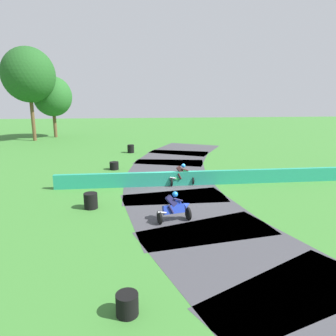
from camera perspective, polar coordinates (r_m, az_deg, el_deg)
The scene contains 11 objects.
ground_plane at distance 19.88m, azimuth 0.28°, elevation -3.23°, with size 120.00×120.00×0.00m, color #38752D.
track_asphalt at distance 20.10m, azimuth 4.50°, elevation -3.07°, with size 10.76×35.88×0.01m.
safety_barrier at distance 20.82m, azimuth 13.27°, elevation -1.54°, with size 0.30×23.72×0.90m, color #239375.
motorcycle_lead_green at distance 19.86m, azimuth 2.73°, elevation -1.30°, with size 1.68×0.85×1.43m.
motorcycle_chase_blue at distance 14.29m, azimuth 1.28°, elevation -7.26°, with size 1.68×1.07×1.43m.
tire_stack_near at distance 31.27m, azimuth -6.86°, elevation 3.53°, with size 0.66×0.66×0.80m.
tire_stack_mid_a at distance 24.39m, azimuth -9.88°, elevation 0.41°, with size 0.69×0.69×0.60m.
tire_stack_mid_b at distance 16.35m, azimuth -14.02°, elevation -5.86°, with size 0.69×0.69×0.80m.
tire_stack_far at distance 8.95m, azimuth -7.52°, elevation -23.58°, with size 0.60×0.60×0.60m.
tree_far_left at distance 45.08m, azimuth -20.46°, elevation 12.23°, with size 5.02×5.02×8.10m.
tree_far_right at distance 42.69m, azimuth -24.26°, elevation 15.33°, with size 6.28×6.28×11.32m.
Camera 1 is at (-2.06, -18.95, 5.66)m, focal length 33.15 mm.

